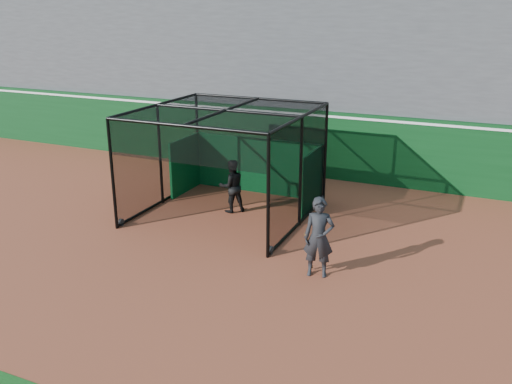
% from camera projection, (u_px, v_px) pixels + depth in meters
% --- Properties ---
extents(ground, '(120.00, 120.00, 0.00)m').
position_uv_depth(ground, '(192.00, 264.00, 13.45)').
color(ground, brown).
rests_on(ground, ground).
extents(outfield_wall, '(50.00, 0.50, 2.50)m').
position_uv_depth(outfield_wall, '(305.00, 141.00, 20.40)').
color(outfield_wall, '#0A3A15').
rests_on(outfield_wall, ground).
extents(grandstand, '(50.00, 7.85, 8.95)m').
position_uv_depth(grandstand, '(337.00, 48.00, 22.64)').
color(grandstand, '#4C4C4F').
rests_on(grandstand, ground).
extents(batting_cage, '(4.82, 4.87, 3.21)m').
position_uv_depth(batting_cage, '(227.00, 163.00, 16.32)').
color(batting_cage, black).
rests_on(batting_cage, ground).
extents(batter, '(1.02, 1.02, 1.67)m').
position_uv_depth(batter, '(232.00, 186.00, 16.71)').
color(batter, black).
rests_on(batter, ground).
extents(on_deck_player, '(0.80, 0.62, 1.94)m').
position_uv_depth(on_deck_player, '(319.00, 238.00, 12.61)').
color(on_deck_player, black).
rests_on(on_deck_player, ground).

